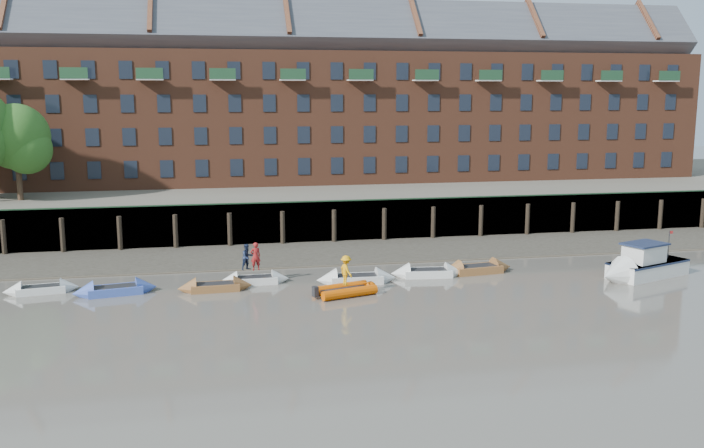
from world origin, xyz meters
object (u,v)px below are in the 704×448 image
object	(u,v)px
rowboat_2	(215,287)
rowboat_4	(356,279)
rowboat_1	(115,290)
rib_tender	(347,290)
motor_launch	(636,267)
rowboat_0	(41,289)
person_rower_a	(256,256)
rowboat_3	(255,280)
rowboat_6	(477,269)
rowboat_5	(427,273)
person_rib_crew	(346,270)
person_rower_b	(247,257)

from	to	relation	value
rowboat_2	rowboat_4	world-z (taller)	rowboat_4
rowboat_1	rib_tender	bearing A→B (deg)	-21.89
motor_launch	rowboat_0	bearing A→B (deg)	-26.38
person_rower_a	rowboat_2	bearing A→B (deg)	16.82
rowboat_1	rowboat_3	world-z (taller)	rowboat_1
rib_tender	rowboat_6	bearing A→B (deg)	3.68
rowboat_5	person_rib_crew	world-z (taller)	person_rib_crew
rowboat_6	person_rower_a	world-z (taller)	person_rower_a
rowboat_0	rowboat_5	xyz separation A→B (m)	(23.29, -0.48, 0.03)
rowboat_3	rib_tender	bearing A→B (deg)	-36.06
rowboat_0	motor_launch	xyz separation A→B (m)	(36.01, -3.46, 0.50)
rowboat_0	rowboat_6	world-z (taller)	rowboat_6
rowboat_6	motor_launch	distance (m)	9.88
rowboat_5	person_rib_crew	size ratio (longest dim) A/B	2.78
rib_tender	person_rower_a	world-z (taller)	person_rower_a
rowboat_0	person_rower_b	xyz separation A→B (m)	(11.98, 0.02, 1.42)
rowboat_1	rowboat_3	distance (m)	8.16
rowboat_1	rib_tender	world-z (taller)	rowboat_1
rowboat_5	motor_launch	xyz separation A→B (m)	(12.72, -2.97, 0.48)
rowboat_2	person_rower_b	world-z (taller)	person_rower_b
rowboat_1	person_rower_b	size ratio (longest dim) A/B	3.03
rib_tender	person_rib_crew	size ratio (longest dim) A/B	2.22
rowboat_5	rowboat_1	bearing A→B (deg)	-172.37
rowboat_4	person_rower_b	xyz separation A→B (m)	(-6.56, 1.23, 1.38)
person_rower_b	person_rower_a	bearing A→B (deg)	-49.68
rowboat_1	person_rib_crew	size ratio (longest dim) A/B	2.83
rowboat_2	person_rower_b	bearing A→B (deg)	33.14
rowboat_0	motor_launch	bearing A→B (deg)	-14.08
rowboat_3	person_rib_crew	world-z (taller)	person_rib_crew
person_rower_b	person_rib_crew	xyz separation A→B (m)	(5.44, -3.85, -0.17)
person_rower_a	person_rib_crew	distance (m)	6.17
rowboat_1	motor_launch	world-z (taller)	motor_launch
rowboat_1	rowboat_5	xyz separation A→B (m)	(19.02, 0.62, -0.00)
rowboat_4	person_rib_crew	xyz separation A→B (m)	(-1.12, -2.62, 1.22)
rowboat_2	motor_launch	size ratio (longest dim) A/B	0.62
motor_launch	rib_tender	bearing A→B (deg)	-19.99
rowboat_0	person_rib_crew	size ratio (longest dim) A/B	2.49
person_rib_crew	rowboat_4	bearing A→B (deg)	-40.91
rowboat_4	person_rib_crew	world-z (taller)	person_rib_crew
rowboat_1	person_rower_a	bearing A→B (deg)	-3.86
rowboat_3	motor_launch	xyz separation A→B (m)	(23.63, -3.30, 0.50)
person_rower_a	rowboat_6	bearing A→B (deg)	169.92
rowboat_1	rib_tender	distance (m)	13.48
rib_tender	person_rower_a	bearing A→B (deg)	126.76
rowboat_4	rowboat_6	bearing A→B (deg)	9.86
rowboat_3	person_rib_crew	size ratio (longest dim) A/B	2.47
rowboat_0	rowboat_2	bearing A→B (deg)	-16.54
rowboat_0	rowboat_1	xyz separation A→B (m)	(4.27, -1.11, 0.03)
rowboat_3	person_rower_b	size ratio (longest dim) A/B	2.64
rowboat_5	motor_launch	bearing A→B (deg)	-7.41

